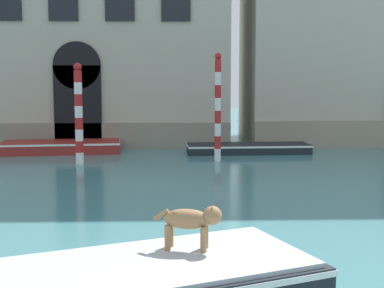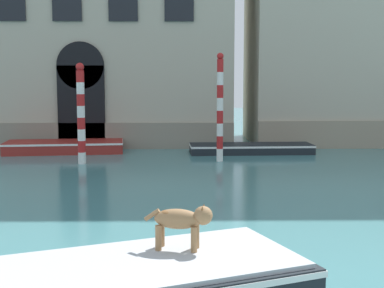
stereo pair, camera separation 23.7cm
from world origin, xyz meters
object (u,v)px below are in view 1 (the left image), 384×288
boat_moored_near_palazzo (61,147)px  mooring_pole_1 (218,107)px  boat_moored_far (248,148)px  mooring_pole_0 (79,113)px  dog_on_deck (192,220)px

boat_moored_near_palazzo → mooring_pole_1: (6.23, -2.52, 1.74)m
boat_moored_near_palazzo → boat_moored_far: boat_moored_near_palazzo is taller
mooring_pole_0 → boat_moored_near_palazzo: bearing=112.9°
boat_moored_far → mooring_pole_0: (-6.37, -2.68, 1.60)m
boat_moored_near_palazzo → mooring_pole_1: size_ratio=1.25×
dog_on_deck → boat_moored_far: bearing=89.9°
boat_moored_near_palazzo → mooring_pole_0: mooring_pole_0 is taller
mooring_pole_1 → mooring_pole_0: bearing=-174.1°
boat_moored_far → mooring_pole_1: (-1.43, -2.17, 1.79)m
dog_on_deck → boat_moored_near_palazzo: 15.75m
boat_moored_far → mooring_pole_1: mooring_pole_1 is taller
dog_on_deck → mooring_pole_1: size_ratio=0.24×
dog_on_deck → boat_moored_near_palazzo: size_ratio=0.19×
mooring_pole_0 → mooring_pole_1: bearing=5.9°
mooring_pole_1 → dog_on_deck: bearing=-96.2°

